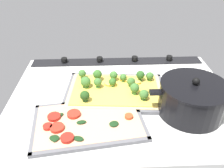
{
  "coord_description": "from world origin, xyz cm",
  "views": [
    {
      "loc": [
        6.65,
        68.78,
        50.76
      ],
      "look_at": [
        3.72,
        0.87,
        6.26
      ],
      "focal_mm": 36.52,
      "sensor_mm": 36.0,
      "label": 1
    }
  ],
  "objects_px": {
    "broccoli_pizza": "(115,87)",
    "veggie_pizza_back": "(86,122)",
    "baking_tray_front": "(115,92)",
    "baking_tray_back": "(89,123)",
    "cooking_pot": "(192,98)"
  },
  "relations": [
    {
      "from": "baking_tray_back",
      "to": "veggie_pizza_back",
      "type": "bearing_deg",
      "value": 17.5
    },
    {
      "from": "baking_tray_front",
      "to": "cooking_pot",
      "type": "relative_size",
      "value": 1.37
    },
    {
      "from": "baking_tray_front",
      "to": "baking_tray_back",
      "type": "xyz_separation_m",
      "value": [
        0.09,
        0.17,
        0.0
      ]
    },
    {
      "from": "broccoli_pizza",
      "to": "veggie_pizza_back",
      "type": "relative_size",
      "value": 1.06
    },
    {
      "from": "baking_tray_back",
      "to": "veggie_pizza_back",
      "type": "relative_size",
      "value": 1.08
    },
    {
      "from": "broccoli_pizza",
      "to": "baking_tray_back",
      "type": "bearing_deg",
      "value": 61.46
    },
    {
      "from": "broccoli_pizza",
      "to": "veggie_pizza_back",
      "type": "xyz_separation_m",
      "value": [
        0.1,
        0.18,
        -0.01
      ]
    },
    {
      "from": "baking_tray_back",
      "to": "veggie_pizza_back",
      "type": "distance_m",
      "value": 0.01
    },
    {
      "from": "broccoli_pizza",
      "to": "veggie_pizza_back",
      "type": "height_order",
      "value": "broccoli_pizza"
    },
    {
      "from": "baking_tray_front",
      "to": "veggie_pizza_back",
      "type": "distance_m",
      "value": 0.2
    },
    {
      "from": "baking_tray_front",
      "to": "cooking_pot",
      "type": "xyz_separation_m",
      "value": [
        -0.25,
        0.12,
        0.05
      ]
    },
    {
      "from": "baking_tray_back",
      "to": "veggie_pizza_back",
      "type": "height_order",
      "value": "veggie_pizza_back"
    },
    {
      "from": "broccoli_pizza",
      "to": "baking_tray_back",
      "type": "relative_size",
      "value": 0.98
    },
    {
      "from": "baking_tray_front",
      "to": "baking_tray_back",
      "type": "bearing_deg",
      "value": 60.23
    },
    {
      "from": "baking_tray_front",
      "to": "cooking_pot",
      "type": "bearing_deg",
      "value": 154.12
    }
  ]
}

